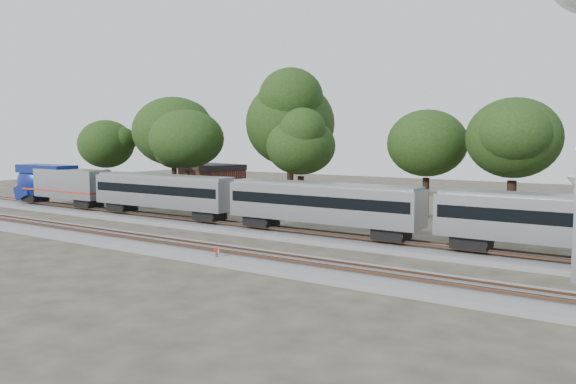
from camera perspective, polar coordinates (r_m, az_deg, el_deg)
name	(u,v)px	position (r m, az deg, el deg)	size (l,w,h in m)	color
ground	(206,242)	(47.37, -8.32, -5.02)	(160.00, 160.00, 0.00)	#383328
track_far	(250,229)	(51.88, -3.89, -3.82)	(160.00, 5.00, 0.73)	slate
track_near	(171,247)	(44.49, -11.78, -5.49)	(160.00, 5.00, 0.73)	slate
train	(323,202)	(47.18, 3.60, -1.07)	(90.64, 3.12, 4.61)	#ACAFB4
switch_stand_red	(216,253)	(39.37, -7.32, -6.15)	(0.34, 0.11, 1.07)	#512D19
switch_stand_white	(218,253)	(39.38, -7.17, -6.21)	(0.31, 0.11, 1.00)	#512D19
switch_lever	(243,266)	(37.74, -4.60, -7.46)	(0.50, 0.30, 0.30)	#512D19
brick_building	(212,178)	(88.51, -7.76, 1.37)	(10.73, 8.70, 4.52)	brown
tree_0	(106,144)	(82.90, -17.99, 4.64)	(7.87, 7.87, 11.09)	black
tree_1	(173,131)	(76.53, -11.56, 6.05)	(9.63, 9.63, 13.58)	black
tree_2	(186,139)	(69.91, -10.29, 5.32)	(8.62, 8.62, 12.16)	black
tree_3	(290,124)	(70.04, 0.23, 6.95)	(10.54, 10.54, 14.86)	black
tree_4	(301,146)	(65.63, 1.31, 4.67)	(7.78, 7.78, 10.97)	black
tree_5	(427,143)	(62.09, 13.93, 4.82)	(8.17, 8.17, 11.53)	black
tree_6	(514,138)	(56.24, 21.94, 5.10)	(8.75, 8.75, 12.33)	black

